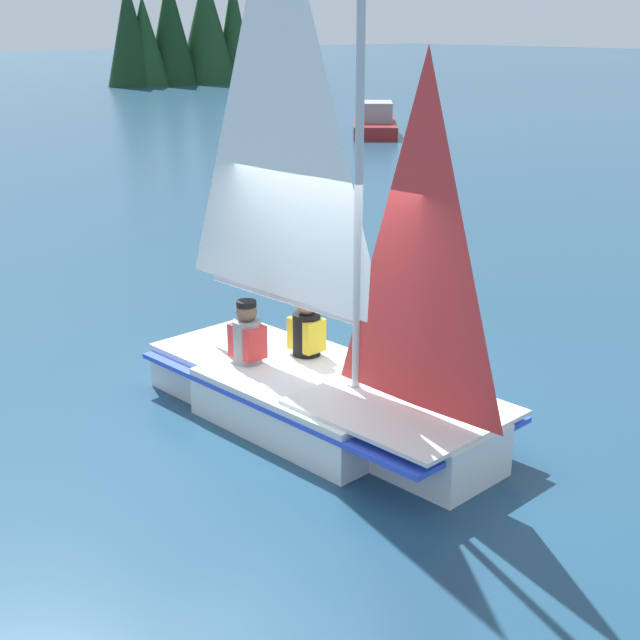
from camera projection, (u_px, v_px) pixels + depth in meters
The scene contains 6 objects.
ground_plane at pixel (320, 422), 9.09m from camera, with size 260.00×260.00×0.00m, color navy.
sailboat_main at pixel (316, 355), 8.90m from camera, with size 1.97×4.16×5.41m.
sailor_helm at pixel (307, 342), 9.49m from camera, with size 0.33×0.36×1.16m.
sailor_crew at pixel (248, 350), 9.28m from camera, with size 0.33×0.36×1.16m.
motorboat_distant at pixel (375, 122), 32.82m from camera, with size 4.43×4.74×1.17m.
treeline_shore at pixel (201, 32), 59.21m from camera, with size 14.75×4.58×7.31m.
Camera 1 is at (-5.23, -6.43, 3.86)m, focal length 50.00 mm.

